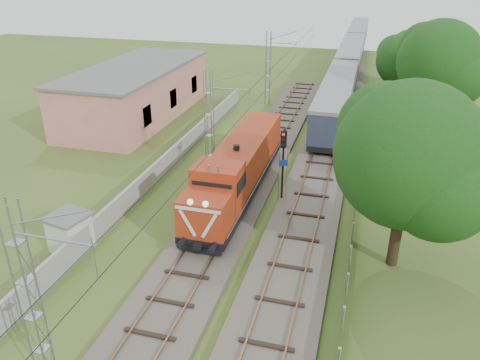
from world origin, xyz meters
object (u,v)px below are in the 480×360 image
(locomotive, at_px, (238,168))
(signal_post, at_px, (283,153))
(coach_rake, at_px, (351,56))
(relay_hut, at_px, (70,232))

(locomotive, relative_size, signal_post, 3.09)
(locomotive, bearing_deg, coach_rake, 83.10)
(coach_rake, height_order, signal_post, signal_post)
(locomotive, height_order, relay_hut, locomotive)
(signal_post, distance_m, relay_hut, 13.86)
(locomotive, xyz_separation_m, coach_rake, (5.00, 41.34, 0.36))
(coach_rake, bearing_deg, signal_post, -92.68)
(locomotive, distance_m, coach_rake, 41.65)
(locomotive, relative_size, relay_hut, 6.41)
(coach_rake, bearing_deg, locomotive, -96.90)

